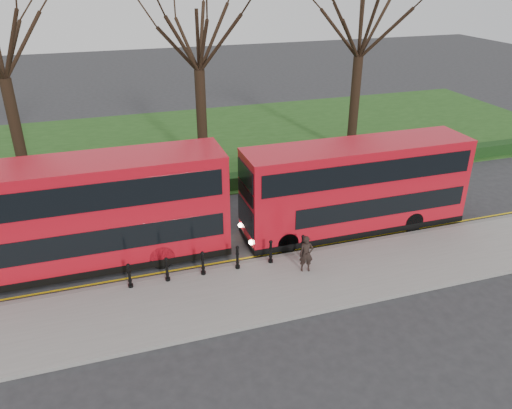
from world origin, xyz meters
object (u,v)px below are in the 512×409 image
object	(u,v)px
bollard_row	(220,260)
bus_lead	(83,215)
pedestrian	(306,254)
bus_rear	(356,188)

from	to	relation	value
bollard_row	bus_lead	size ratio (longest dim) A/B	0.63
bus_lead	pedestrian	bearing A→B (deg)	-22.26
bollard_row	pedestrian	size ratio (longest dim) A/B	4.73
bus_lead	bus_rear	distance (m)	12.01
bollard_row	bus_rear	distance (m)	7.36
bollard_row	bus_lead	bearing A→B (deg)	154.52
bus_lead	pedestrian	xyz separation A→B (m)	(8.35, -3.42, -1.40)
bus_rear	pedestrian	size ratio (longest dim) A/B	6.87
bollard_row	bus_rear	world-z (taller)	bus_rear
bus_rear	pedestrian	bearing A→B (deg)	-141.76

